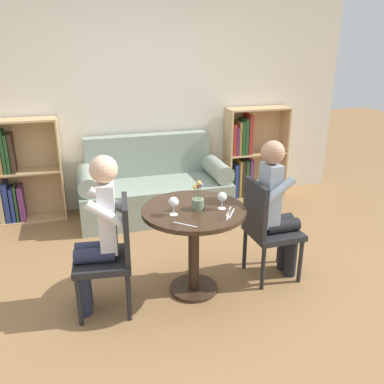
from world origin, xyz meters
TOP-DOWN VIEW (x-y plane):
  - ground_plane at (0.00, 0.00)m, footprint 16.00×16.00m
  - back_wall at (0.00, 2.11)m, footprint 5.20×0.05m
  - round_table at (0.00, 0.00)m, footprint 0.83×0.83m
  - couch at (0.00, 1.69)m, footprint 1.74×0.80m
  - bookshelf_left at (-1.53, 1.95)m, footprint 0.81×0.28m
  - bookshelf_right at (1.32, 1.95)m, footprint 0.81×0.28m
  - chair_left at (-0.66, -0.05)m, footprint 0.47×0.47m
  - chair_right at (0.66, 0.03)m, footprint 0.43×0.43m
  - person_left at (-0.75, -0.04)m, footprint 0.44×0.37m
  - person_right at (0.75, 0.03)m, footprint 0.42×0.35m
  - wine_glass_left at (-0.18, -0.07)m, footprint 0.08×0.08m
  - wine_glass_right at (0.21, -0.07)m, footprint 0.07×0.07m
  - flower_vase at (0.03, -0.02)m, footprint 0.10×0.10m
  - knife_left_setting at (0.24, -0.13)m, footprint 0.11×0.17m
  - fork_left_setting at (0.25, -0.18)m, footprint 0.11×0.17m
  - knife_right_setting at (-0.14, -0.27)m, footprint 0.15×0.14m
  - fork_right_setting at (0.22, -0.19)m, footprint 0.10×0.17m

SIDE VIEW (x-z plane):
  - ground_plane at x=0.00m, z-range 0.00..0.00m
  - couch at x=0.00m, z-range -0.15..0.77m
  - chair_left at x=-0.66m, z-range 0.04..0.94m
  - chair_right at x=0.66m, z-range 0.04..0.94m
  - bookshelf_right at x=1.32m, z-range -0.04..1.14m
  - bookshelf_left at x=-1.53m, z-range -0.03..1.15m
  - round_table at x=0.00m, z-range 0.20..0.94m
  - person_right at x=0.75m, z-range 0.03..1.27m
  - person_left at x=-0.75m, z-range 0.04..1.28m
  - knife_left_setting at x=0.24m, z-range 0.75..0.75m
  - fork_left_setting at x=0.25m, z-range 0.75..0.75m
  - knife_right_setting at x=-0.14m, z-range 0.75..0.75m
  - fork_right_setting at x=0.22m, z-range 0.75..0.75m
  - flower_vase at x=0.03m, z-range 0.70..0.94m
  - wine_glass_right at x=0.21m, z-range 0.77..0.91m
  - wine_glass_left at x=-0.18m, z-range 0.77..0.92m
  - back_wall at x=0.00m, z-range 0.00..2.70m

